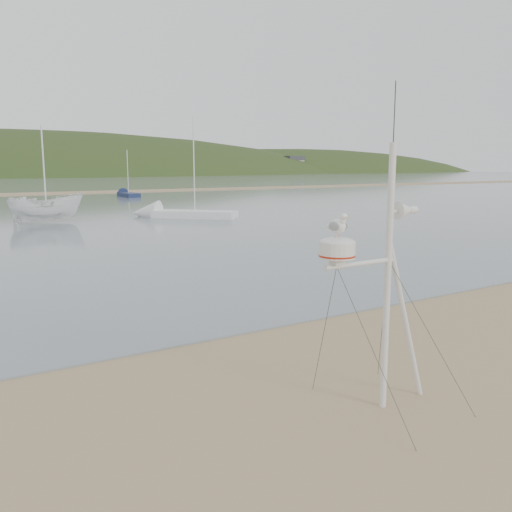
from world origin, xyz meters
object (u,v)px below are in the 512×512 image
mast_rig (385,335)px  sailboat_blue_far (125,194)px  boat_white (45,185)px  sailboat_white_near (166,213)px

mast_rig → sailboat_blue_far: bearing=74.8°
boat_white → sailboat_blue_far: 30.30m
boat_white → sailboat_white_near: size_ratio=0.62×
mast_rig → sailboat_white_near: bearing=72.8°
boat_white → sailboat_white_near: bearing=-94.4°
mast_rig → sailboat_white_near: size_ratio=0.64×
boat_white → sailboat_blue_far: (14.45, 26.54, -2.15)m
boat_white → sailboat_white_near: 8.43m
sailboat_blue_far → boat_white: bearing=-118.6°
mast_rig → sailboat_blue_far: sailboat_blue_far is taller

